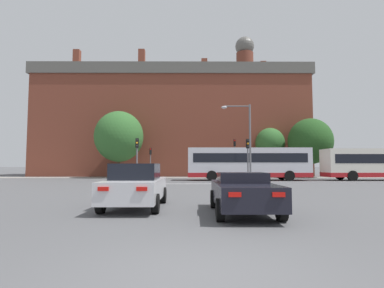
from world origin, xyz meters
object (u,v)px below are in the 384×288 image
at_px(bus_crossing_trailing, 379,163).
at_px(street_lamp_junction, 244,134).
at_px(traffic_light_far_left, 150,157).
at_px(traffic_light_near_left, 137,153).
at_px(traffic_light_near_right, 248,153).
at_px(car_saloon_left, 136,186).
at_px(car_roadster_right, 243,192).
at_px(pedestrian_waiting, 224,169).
at_px(traffic_light_far_right, 235,152).
at_px(pedestrian_walking_east, 260,169).
at_px(bus_crossing_lead, 248,163).

bearing_deg(bus_crossing_trailing, street_lamp_junction, -70.08).
height_order(traffic_light_far_left, traffic_light_near_left, traffic_light_near_left).
bearing_deg(street_lamp_junction, traffic_light_near_right, 49.52).
height_order(car_saloon_left, street_lamp_junction, street_lamp_junction).
xyz_separation_m(car_roadster_right, pedestrian_waiting, (2.40, 26.94, 0.36)).
bearing_deg(traffic_light_far_right, traffic_light_near_right, -92.40).
distance_m(pedestrian_waiting, pedestrian_walking_east, 4.39).
distance_m(traffic_light_near_right, pedestrian_walking_east, 12.05).
height_order(car_saloon_left, traffic_light_near_right, traffic_light_near_right).
height_order(car_roadster_right, pedestrian_waiting, pedestrian_waiting).
bearing_deg(car_roadster_right, bus_crossing_lead, 79.21).
distance_m(bus_crossing_lead, pedestrian_walking_east, 7.02).
bearing_deg(traffic_light_far_left, car_saloon_left, -83.54).
bearing_deg(pedestrian_walking_east, traffic_light_far_left, -141.66).
bearing_deg(bus_crossing_lead, traffic_light_far_left, -120.11).
xyz_separation_m(traffic_light_far_left, traffic_light_near_left, (0.34, -11.09, 0.13)).
bearing_deg(car_saloon_left, pedestrian_waiting, 76.75).
xyz_separation_m(traffic_light_far_left, street_lamp_junction, (9.39, -11.53, 1.69)).
relative_size(bus_crossing_trailing, pedestrian_walking_east, 6.37).
bearing_deg(car_roadster_right, pedestrian_waiting, 85.50).
distance_m(bus_crossing_trailing, traffic_light_far_right, 14.91).
bearing_deg(car_saloon_left, street_lamp_junction, 64.89).
bearing_deg(car_saloon_left, car_roadster_right, -20.13).
relative_size(traffic_light_far_right, pedestrian_waiting, 2.59).
distance_m(car_saloon_left, car_roadster_right, 3.93).
bearing_deg(traffic_light_far_right, car_roadster_right, -97.91).
bearing_deg(car_roadster_right, traffic_light_near_left, 112.28).
height_order(pedestrian_waiting, pedestrian_walking_east, pedestrian_waiting).
bearing_deg(bus_crossing_trailing, traffic_light_near_left, -78.43).
distance_m(traffic_light_far_right, street_lamp_junction, 10.91).
bearing_deg(car_saloon_left, bus_crossing_trailing, 42.33).
xyz_separation_m(car_roadster_right, traffic_light_far_right, (3.62, 26.02, 2.38)).
height_order(car_roadster_right, bus_crossing_lead, bus_crossing_lead).
xyz_separation_m(car_saloon_left, pedestrian_waiting, (6.09, 25.58, 0.24)).
distance_m(car_saloon_left, bus_crossing_lead, 20.72).
relative_size(car_roadster_right, traffic_light_far_right, 0.93).
bearing_deg(street_lamp_junction, traffic_light_near_left, 177.21).
xyz_separation_m(bus_crossing_lead, traffic_light_near_left, (-10.35, -4.89, 0.84)).
xyz_separation_m(car_saloon_left, car_roadster_right, (3.68, -1.36, -0.12)).
bearing_deg(street_lamp_junction, bus_crossing_lead, 76.36).
relative_size(car_roadster_right, traffic_light_far_left, 1.19).
height_order(traffic_light_near_left, pedestrian_walking_east, traffic_light_near_left).
relative_size(traffic_light_far_left, pedestrian_waiting, 2.03).
height_order(traffic_light_far_right, pedestrian_walking_east, traffic_light_far_right).
distance_m(car_saloon_left, traffic_light_near_right, 15.89).
relative_size(car_roadster_right, bus_crossing_lead, 0.35).
height_order(bus_crossing_trailing, traffic_light_near_left, traffic_light_near_left).
distance_m(car_saloon_left, street_lamp_junction, 15.65).
bearing_deg(traffic_light_near_right, car_saloon_left, -115.74).
distance_m(car_roadster_right, traffic_light_near_left, 16.93).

